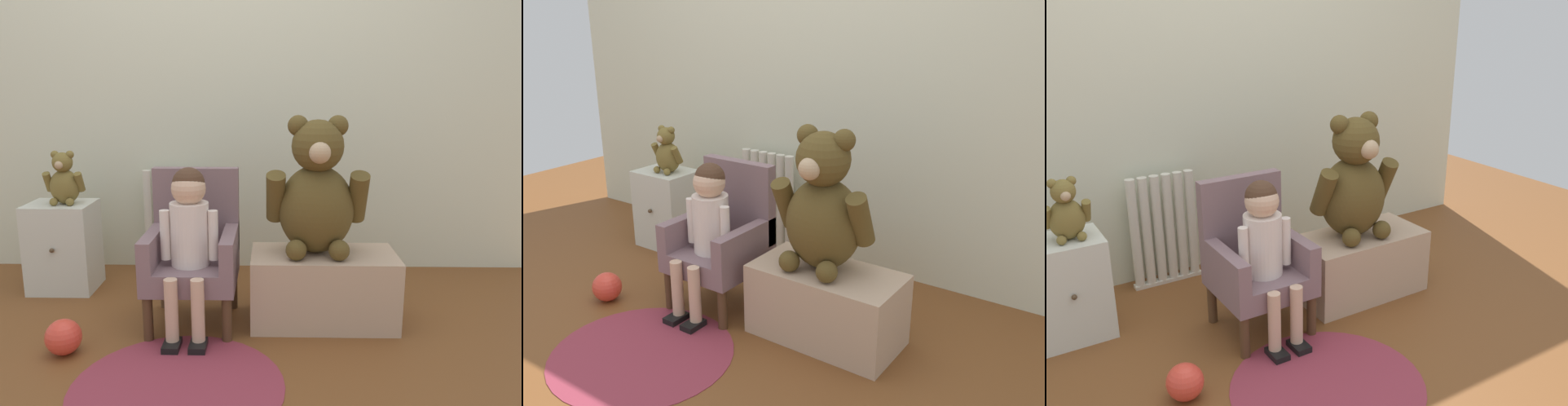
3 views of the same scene
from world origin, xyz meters
The scene contains 11 objects.
ground_plane centered at (0.00, 0.00, 0.00)m, with size 6.00×6.00×0.00m, color brown.
back_wall centered at (0.00, 1.19, 1.20)m, with size 3.80×0.05×2.40m, color beige.
radiator centered at (-0.28, 1.06, 0.30)m, with size 0.37×0.05×0.61m.
small_dresser centered at (-0.83, 0.78, 0.24)m, with size 0.34×0.29×0.48m.
child_armchair centered at (-0.07, 0.42, 0.34)m, with size 0.40×0.41×0.70m.
child_figure centered at (-0.07, 0.31, 0.48)m, with size 0.25×0.35×0.73m.
low_bench centered at (0.53, 0.40, 0.17)m, with size 0.66×0.34×0.33m, color tan.
large_teddy_bear centered at (0.49, 0.42, 0.60)m, with size 0.45×0.32×0.62m.
small_teddy_bear centered at (-0.79, 0.77, 0.60)m, with size 0.20×0.14×0.28m.
floor_rug centered at (-0.05, -0.16, 0.00)m, with size 0.79×0.79×0.01m, color maroon.
toy_ball centered at (-0.56, 0.08, 0.07)m, with size 0.15×0.15×0.15m, color #E13F2F.
Camera 3 is at (-1.16, -1.76, 1.47)m, focal length 40.00 mm.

